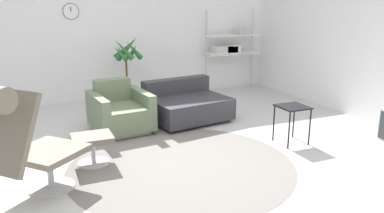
% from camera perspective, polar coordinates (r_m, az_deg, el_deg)
% --- Properties ---
extents(ground_plane, '(12.00, 12.00, 0.00)m').
position_cam_1_polar(ground_plane, '(4.62, -3.61, -7.06)').
color(ground_plane, silver).
extents(wall_back, '(12.00, 0.09, 2.80)m').
position_cam_1_polar(wall_back, '(7.23, -12.18, 12.17)').
color(wall_back, white).
rests_on(wall_back, ground_plane).
extents(wall_right, '(0.06, 12.00, 2.80)m').
position_cam_1_polar(wall_right, '(6.20, 26.63, 10.45)').
color(wall_right, white).
rests_on(wall_right, ground_plane).
extents(round_rug, '(2.55, 2.55, 0.01)m').
position_cam_1_polar(round_rug, '(4.29, -1.60, -8.79)').
color(round_rug, slate).
rests_on(round_rug, ground_plane).
extents(lounge_chair, '(1.11, 1.09, 1.16)m').
position_cam_1_polar(lounge_chair, '(3.57, -25.24, -3.57)').
color(lounge_chair, '#BCBCC1').
rests_on(lounge_chair, ground_plane).
extents(ottoman, '(0.44, 0.38, 0.34)m').
position_cam_1_polar(ottoman, '(4.36, -14.93, -5.49)').
color(ottoman, '#BCBCC1').
rests_on(ottoman, ground_plane).
extents(armchair_red, '(0.85, 0.92, 0.70)m').
position_cam_1_polar(armchair_red, '(5.43, -10.94, -0.88)').
color(armchair_red, silver).
rests_on(armchair_red, ground_plane).
extents(couch_low, '(1.28, 1.10, 0.61)m').
position_cam_1_polar(couch_low, '(5.83, -0.84, 0.11)').
color(couch_low, black).
rests_on(couch_low, ground_plane).
extents(side_table, '(0.36, 0.36, 0.50)m').
position_cam_1_polar(side_table, '(4.97, 15.07, -0.70)').
color(side_table, black).
rests_on(side_table, ground_plane).
extents(potted_plant, '(0.56, 0.60, 1.23)m').
position_cam_1_polar(potted_plant, '(6.81, -9.84, 4.70)').
color(potted_plant, silver).
rests_on(potted_plant, ground_plane).
extents(shelf_unit, '(1.15, 0.28, 1.65)m').
position_cam_1_polar(shelf_unit, '(7.84, 5.94, 9.01)').
color(shelf_unit, '#BCBCC1').
rests_on(shelf_unit, ground_plane).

